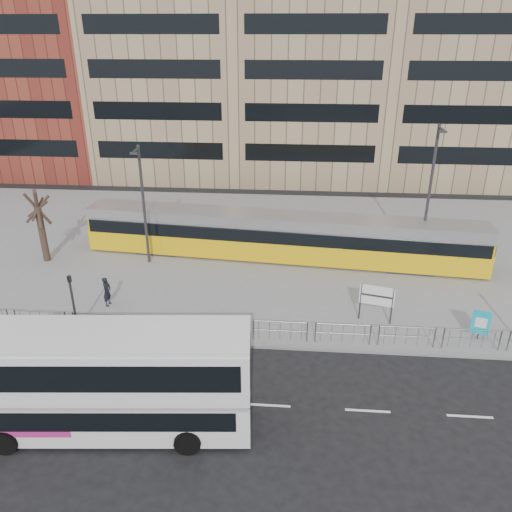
# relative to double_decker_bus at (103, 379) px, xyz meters

# --- Properties ---
(ground) EXTENTS (120.00, 120.00, 0.00)m
(ground) POSITION_rel_double_decker_bus_xyz_m (3.98, 5.74, -2.33)
(ground) COLOR black
(ground) RESTS_ON ground
(plaza) EXTENTS (64.00, 24.00, 0.15)m
(plaza) POSITION_rel_double_decker_bus_xyz_m (3.98, 17.74, -2.26)
(plaza) COLOR gray
(plaza) RESTS_ON ground
(kerb) EXTENTS (64.00, 0.25, 0.17)m
(kerb) POSITION_rel_double_decker_bus_xyz_m (3.98, 5.79, -2.26)
(kerb) COLOR gray
(kerb) RESTS_ON ground
(building_row) EXTENTS (70.40, 18.40, 31.20)m
(building_row) POSITION_rel_double_decker_bus_xyz_m (5.53, 40.01, 10.58)
(building_row) COLOR brown
(building_row) RESTS_ON ground
(pedestrian_barrier) EXTENTS (32.07, 0.07, 1.10)m
(pedestrian_barrier) POSITION_rel_double_decker_bus_xyz_m (5.98, 6.24, -1.35)
(pedestrian_barrier) COLOR gray
(pedestrian_barrier) RESTS_ON plaza
(road_markings) EXTENTS (62.00, 0.12, 0.01)m
(road_markings) POSITION_rel_double_decker_bus_xyz_m (4.98, 1.74, -2.33)
(road_markings) COLOR white
(road_markings) RESTS_ON ground
(double_decker_bus) EXTENTS (10.94, 3.38, 4.31)m
(double_decker_bus) POSITION_rel_double_decker_bus_xyz_m (0.00, 0.00, 0.00)
(double_decker_bus) COLOR white
(double_decker_bus) RESTS_ON ground
(tram) EXTENTS (25.92, 4.89, 3.04)m
(tram) POSITION_rel_double_decker_bus_xyz_m (5.93, 15.90, -0.65)
(tram) COLOR #EAB70C
(tram) RESTS_ON plaza
(station_sign) EXTENTS (1.73, 0.49, 2.03)m
(station_sign) POSITION_rel_double_decker_bus_xyz_m (11.10, 8.40, -0.77)
(station_sign) COLOR #2D2D30
(station_sign) RESTS_ON plaza
(ad_panel) EXTENTS (0.83, 0.30, 1.58)m
(ad_panel) POSITION_rel_double_decker_bus_xyz_m (15.92, 7.12, -1.25)
(ad_panel) COLOR #2D2D30
(ad_panel) RESTS_ON plaza
(pedestrian) EXTENTS (0.46, 0.65, 1.67)m
(pedestrian) POSITION_rel_double_decker_bus_xyz_m (-3.26, 8.93, -1.35)
(pedestrian) COLOR black
(pedestrian) RESTS_ON plaza
(traffic_light_west) EXTENTS (0.19, 0.22, 3.10)m
(traffic_light_west) POSITION_rel_double_decker_bus_xyz_m (-3.88, 6.24, -0.21)
(traffic_light_west) COLOR #2D2D30
(traffic_light_west) RESTS_ON plaza
(lamp_post_west) EXTENTS (0.45, 1.04, 7.61)m
(lamp_post_west) POSITION_rel_double_decker_bus_xyz_m (-2.57, 14.54, 1.99)
(lamp_post_west) COLOR #2D2D30
(lamp_post_west) RESTS_ON plaza
(lamp_post_east) EXTENTS (0.45, 1.04, 8.94)m
(lamp_post_east) POSITION_rel_double_decker_bus_xyz_m (14.87, 15.45, 2.67)
(lamp_post_east) COLOR #2D2D30
(lamp_post_east) RESTS_ON plaza
(bare_tree) EXTENTS (4.19, 4.19, 6.89)m
(bare_tree) POSITION_rel_double_decker_bus_xyz_m (-9.32, 14.28, 2.79)
(bare_tree) COLOR #2E1F1A
(bare_tree) RESTS_ON plaza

